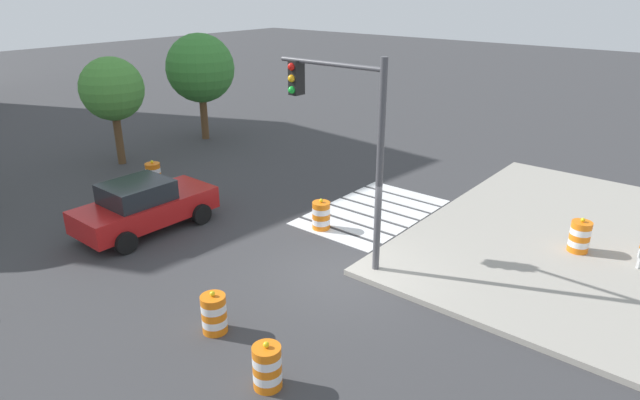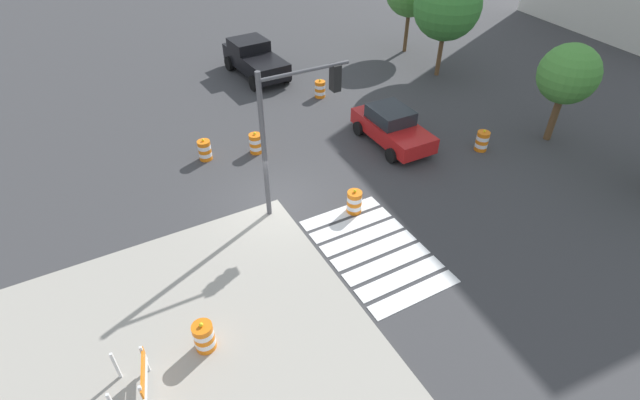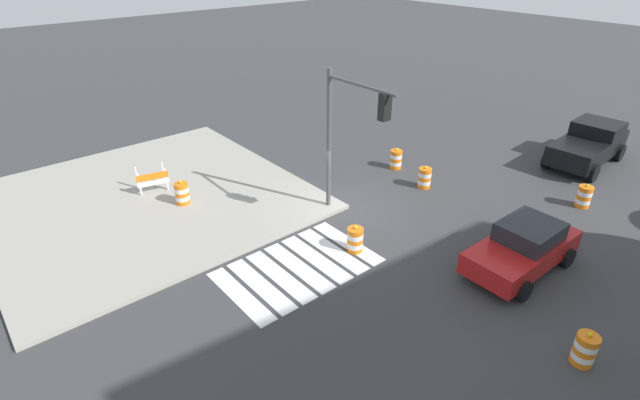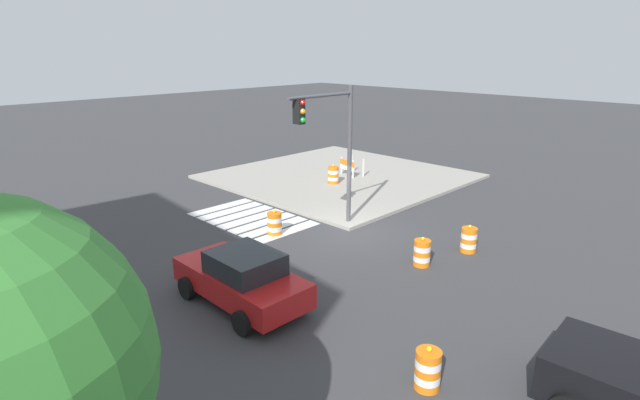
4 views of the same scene
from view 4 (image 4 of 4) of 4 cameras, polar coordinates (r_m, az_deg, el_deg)
ground_plane at (r=19.82m, az=3.43°, el=-3.63°), size 120.00×120.00×0.00m
sidewalk_corner at (r=27.88m, az=2.26°, el=2.74°), size 12.00×12.00×0.15m
crosswalk_stripes at (r=21.41m, az=-7.88°, el=-2.13°), size 5.10×3.20×0.02m
sports_car at (r=14.31m, az=-8.98°, el=-8.82°), size 4.32×2.19×1.63m
traffic_barrel_near_corner at (r=11.42m, az=12.28°, el=-18.51°), size 0.56×0.56×1.02m
traffic_barrel_crosswalk_end at (r=19.40m, az=-5.25°, el=-2.72°), size 0.56×0.56×1.02m
traffic_barrel_median_near at (r=17.01m, az=11.64°, el=-5.96°), size 0.56×0.56×1.02m
traffic_barrel_median_far at (r=18.52m, az=16.73°, el=-4.40°), size 0.56×0.56×1.02m
traffic_barrel_far_curb at (r=15.19m, az=-24.65°, el=-10.21°), size 0.56×0.56×1.02m
traffic_barrel_on_sidewalk at (r=26.04m, az=1.54°, el=2.90°), size 0.56×0.56×1.02m
construction_barricade at (r=27.62m, az=3.40°, el=3.96°), size 1.38×1.04×1.00m
traffic_light_pole at (r=18.79m, az=1.18°, el=7.61°), size 0.47×3.29×5.50m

